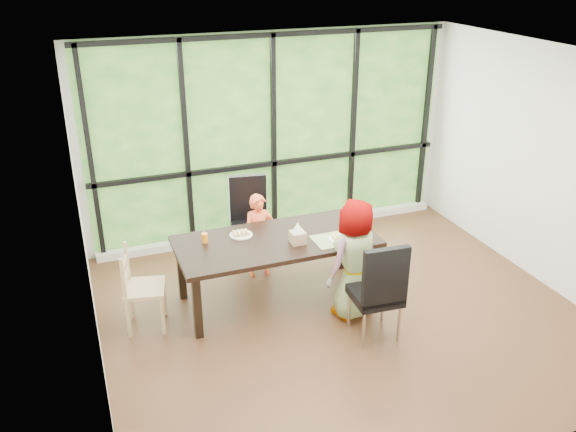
# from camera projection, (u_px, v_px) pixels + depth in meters

# --- Properties ---
(ground) EXTENTS (5.00, 5.00, 0.00)m
(ground) POSITION_uv_depth(u_px,v_px,m) (342.00, 313.00, 6.51)
(ground) COLOR black
(ground) RESTS_ON ground
(back_wall) EXTENTS (5.00, 0.00, 5.00)m
(back_wall) POSITION_uv_depth(u_px,v_px,m) (272.00, 137.00, 7.88)
(back_wall) COLOR silver
(back_wall) RESTS_ON ground
(foliage_backdrop) EXTENTS (4.80, 0.02, 2.65)m
(foliage_backdrop) POSITION_uv_depth(u_px,v_px,m) (273.00, 137.00, 7.86)
(foliage_backdrop) COLOR #26531F
(foliage_backdrop) RESTS_ON back_wall
(window_mullions) EXTENTS (4.80, 0.06, 2.65)m
(window_mullions) POSITION_uv_depth(u_px,v_px,m) (274.00, 138.00, 7.83)
(window_mullions) COLOR black
(window_mullions) RESTS_ON back_wall
(window_sill) EXTENTS (4.80, 0.12, 0.10)m
(window_sill) POSITION_uv_depth(u_px,v_px,m) (276.00, 229.00, 8.33)
(window_sill) COLOR silver
(window_sill) RESTS_ON ground
(dining_table) EXTENTS (2.24, 1.17, 0.75)m
(dining_table) POSITION_uv_depth(u_px,v_px,m) (276.00, 269.00, 6.63)
(dining_table) COLOR black
(dining_table) RESTS_ON ground
(chair_window_leather) EXTENTS (0.53, 0.53, 1.08)m
(chair_window_leather) POSITION_uv_depth(u_px,v_px,m) (250.00, 222.00, 7.37)
(chair_window_leather) COLOR black
(chair_window_leather) RESTS_ON ground
(chair_interior_leather) EXTENTS (0.49, 0.49, 1.08)m
(chair_interior_leather) POSITION_uv_depth(u_px,v_px,m) (376.00, 289.00, 5.94)
(chair_interior_leather) COLOR black
(chair_interior_leather) RESTS_ON ground
(chair_end_beech) EXTENTS (0.48, 0.50, 0.90)m
(chair_end_beech) POSITION_uv_depth(u_px,v_px,m) (145.00, 288.00, 6.12)
(chair_end_beech) COLOR tan
(chair_end_beech) RESTS_ON ground
(child_toddler) EXTENTS (0.39, 0.26, 1.03)m
(child_toddler) POSITION_uv_depth(u_px,v_px,m) (259.00, 236.00, 7.08)
(child_toddler) COLOR #FF5E31
(child_toddler) RESTS_ON ground
(child_older) EXTENTS (0.75, 0.62, 1.32)m
(child_older) POSITION_uv_depth(u_px,v_px,m) (352.00, 260.00, 6.24)
(child_older) COLOR gray
(child_older) RESTS_ON ground
(placemat) EXTENTS (0.49, 0.36, 0.01)m
(placemat) POSITION_uv_depth(u_px,v_px,m) (336.00, 239.00, 6.46)
(placemat) COLOR tan
(placemat) RESTS_ON dining_table
(plate_far) EXTENTS (0.25, 0.25, 0.02)m
(plate_far) POSITION_uv_depth(u_px,v_px,m) (241.00, 235.00, 6.55)
(plate_far) COLOR white
(plate_far) RESTS_ON dining_table
(plate_near) EXTENTS (0.21, 0.21, 0.01)m
(plate_near) POSITION_uv_depth(u_px,v_px,m) (338.00, 239.00, 6.46)
(plate_near) COLOR white
(plate_near) RESTS_ON dining_table
(orange_cup) EXTENTS (0.07, 0.07, 0.11)m
(orange_cup) POSITION_uv_depth(u_px,v_px,m) (205.00, 238.00, 6.38)
(orange_cup) COLOR orange
(orange_cup) RESTS_ON dining_table
(green_cup) EXTENTS (0.08, 0.08, 0.12)m
(green_cup) POSITION_uv_depth(u_px,v_px,m) (363.00, 231.00, 6.52)
(green_cup) COLOR #68C83B
(green_cup) RESTS_ON dining_table
(white_mug) EXTENTS (0.07, 0.07, 0.07)m
(white_mug) POSITION_uv_depth(u_px,v_px,m) (357.00, 220.00, 6.83)
(white_mug) COLOR white
(white_mug) RESTS_ON dining_table
(tissue_box) EXTENTS (0.15, 0.15, 0.13)m
(tissue_box) POSITION_uv_depth(u_px,v_px,m) (298.00, 237.00, 6.36)
(tissue_box) COLOR tan
(tissue_box) RESTS_ON dining_table
(crepe_rolls_far) EXTENTS (0.20, 0.12, 0.04)m
(crepe_rolls_far) POSITION_uv_depth(u_px,v_px,m) (241.00, 233.00, 6.54)
(crepe_rolls_far) COLOR tan
(crepe_rolls_far) RESTS_ON plate_far
(crepe_rolls_near) EXTENTS (0.15, 0.12, 0.04)m
(crepe_rolls_near) POSITION_uv_depth(u_px,v_px,m) (338.00, 237.00, 6.45)
(crepe_rolls_near) COLOR tan
(crepe_rolls_near) RESTS_ON plate_near
(straw_white) EXTENTS (0.01, 0.04, 0.20)m
(straw_white) POSITION_uv_depth(u_px,v_px,m) (204.00, 230.00, 6.34)
(straw_white) COLOR white
(straw_white) RESTS_ON orange_cup
(straw_pink) EXTENTS (0.01, 0.04, 0.20)m
(straw_pink) POSITION_uv_depth(u_px,v_px,m) (364.00, 222.00, 6.48)
(straw_pink) COLOR pink
(straw_pink) RESTS_ON green_cup
(tissue) EXTENTS (0.12, 0.12, 0.11)m
(tissue) POSITION_uv_depth(u_px,v_px,m) (298.00, 227.00, 6.31)
(tissue) COLOR white
(tissue) RESTS_ON tissue_box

